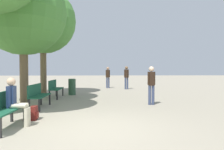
% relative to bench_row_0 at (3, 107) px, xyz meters
% --- Properties ---
extents(ground_plane, '(80.00, 80.00, 0.00)m').
position_rel_bench_row_0_xyz_m(ground_plane, '(2.08, -0.10, -0.53)').
color(ground_plane, gray).
extents(bench_row_0, '(0.44, 1.53, 0.90)m').
position_rel_bench_row_0_xyz_m(bench_row_0, '(0.00, 0.00, 0.00)').
color(bench_row_0, '#195138').
rests_on(bench_row_0, ground_plane).
extents(bench_row_1, '(0.44, 1.53, 0.90)m').
position_rel_bench_row_0_xyz_m(bench_row_1, '(0.00, 2.82, 0.00)').
color(bench_row_1, '#195138').
rests_on(bench_row_1, ground_plane).
extents(bench_row_2, '(0.44, 1.53, 0.90)m').
position_rel_bench_row_0_xyz_m(bench_row_2, '(0.00, 5.63, 0.00)').
color(bench_row_2, '#195138').
rests_on(bench_row_2, ground_plane).
extents(tree_row_1, '(3.71, 3.71, 5.77)m').
position_rel_bench_row_0_xyz_m(tree_row_1, '(-1.00, 4.18, 3.37)').
color(tree_row_1, brown).
rests_on(tree_row_1, ground_plane).
extents(tree_row_2, '(3.73, 3.73, 6.06)m').
position_rel_bench_row_0_xyz_m(tree_row_2, '(-1.00, 7.21, 3.65)').
color(tree_row_2, brown).
rests_on(tree_row_2, ground_plane).
extents(person_seated, '(0.56, 0.32, 1.26)m').
position_rel_bench_row_0_xyz_m(person_seated, '(0.22, 0.24, 0.15)').
color(person_seated, beige).
rests_on(person_seated, ground_plane).
extents(backpack, '(0.20, 0.28, 0.40)m').
position_rel_bench_row_0_xyz_m(backpack, '(0.45, 0.93, -0.34)').
color(backpack, maroon).
rests_on(backpack, ground_plane).
extents(pedestrian_near, '(0.32, 0.22, 1.57)m').
position_rel_bench_row_0_xyz_m(pedestrian_near, '(4.41, 3.39, 0.37)').
color(pedestrian_near, '#384260').
rests_on(pedestrian_near, ground_plane).
extents(pedestrian_mid, '(0.32, 0.23, 1.59)m').
position_rel_bench_row_0_xyz_m(pedestrian_mid, '(2.76, 11.01, 0.38)').
color(pedestrian_mid, '#384260').
rests_on(pedestrian_mid, ground_plane).
extents(pedestrian_far, '(0.33, 0.29, 1.64)m').
position_rel_bench_row_0_xyz_m(pedestrian_far, '(4.07, 10.04, 0.41)').
color(pedestrian_far, '#384260').
rests_on(pedestrian_far, ground_plane).
extents(trash_bin, '(0.41, 0.41, 0.90)m').
position_rel_bench_row_0_xyz_m(trash_bin, '(0.68, 6.87, -0.08)').
color(trash_bin, '#2D5138').
rests_on(trash_bin, ground_plane).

